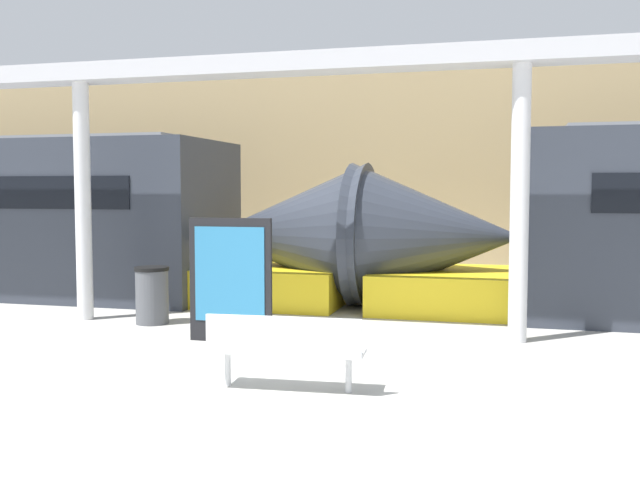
{
  "coord_description": "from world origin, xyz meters",
  "views": [
    {
      "loc": [
        2.7,
        -6.89,
        2.13
      ],
      "look_at": [
        0.05,
        3.27,
        1.4
      ],
      "focal_mm": 40.0,
      "sensor_mm": 36.0,
      "label": 1
    }
  ],
  "objects_px": {
    "bench_near": "(285,345)",
    "support_column_far": "(83,202)",
    "trash_bin": "(152,295)",
    "poster_board": "(230,280)",
    "support_column_near": "(520,204)"
  },
  "relations": [
    {
      "from": "bench_near",
      "to": "support_column_far",
      "type": "distance_m",
      "value": 5.69
    },
    {
      "from": "trash_bin",
      "to": "poster_board",
      "type": "bearing_deg",
      "value": -29.69
    },
    {
      "from": "support_column_near",
      "to": "support_column_far",
      "type": "xyz_separation_m",
      "value": [
        -6.9,
        0.0,
        0.0
      ]
    },
    {
      "from": "poster_board",
      "to": "support_column_far",
      "type": "bearing_deg",
      "value": 160.53
    },
    {
      "from": "bench_near",
      "to": "trash_bin",
      "type": "height_order",
      "value": "trash_bin"
    },
    {
      "from": "bench_near",
      "to": "poster_board",
      "type": "height_order",
      "value": "poster_board"
    },
    {
      "from": "trash_bin",
      "to": "support_column_near",
      "type": "xyz_separation_m",
      "value": [
        5.64,
        0.07,
        1.48
      ]
    },
    {
      "from": "support_column_near",
      "to": "support_column_far",
      "type": "relative_size",
      "value": 1.0
    },
    {
      "from": "poster_board",
      "to": "support_column_far",
      "type": "xyz_separation_m",
      "value": [
        -3.0,
        1.06,
        1.05
      ]
    },
    {
      "from": "support_column_near",
      "to": "support_column_far",
      "type": "height_order",
      "value": "same"
    },
    {
      "from": "trash_bin",
      "to": "bench_near",
      "type": "bearing_deg",
      "value": -44.25
    },
    {
      "from": "bench_near",
      "to": "trash_bin",
      "type": "bearing_deg",
      "value": 132.22
    },
    {
      "from": "bench_near",
      "to": "poster_board",
      "type": "bearing_deg",
      "value": 121.06
    },
    {
      "from": "poster_board",
      "to": "support_column_near",
      "type": "distance_m",
      "value": 4.18
    },
    {
      "from": "bench_near",
      "to": "trash_bin",
      "type": "distance_m",
      "value": 4.5
    }
  ]
}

